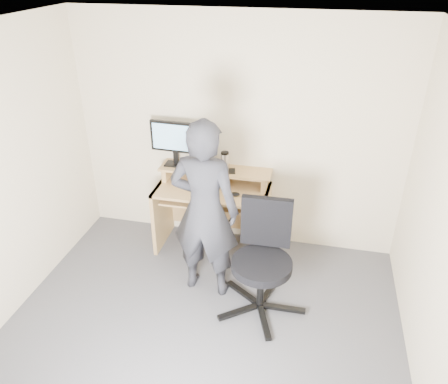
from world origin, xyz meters
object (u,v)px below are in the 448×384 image
at_px(person, 205,211).
at_px(monitor, 174,140).
at_px(office_chair, 263,255).
at_px(desk, 214,201).

bearing_deg(person, monitor, -52.47).
height_order(office_chair, person, person).
relative_size(monitor, office_chair, 0.50).
xyz_separation_m(monitor, office_chair, (1.11, -0.93, -0.64)).
bearing_deg(desk, monitor, 171.16).
bearing_deg(desk, person, -82.40).
relative_size(office_chair, person, 0.59).
bearing_deg(person, desk, -78.65).
distance_m(desk, office_chair, 1.08).
height_order(monitor, office_chair, monitor).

